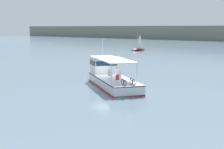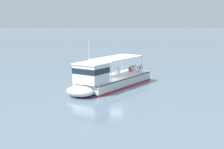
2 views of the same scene
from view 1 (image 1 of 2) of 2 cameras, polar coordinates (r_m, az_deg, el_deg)
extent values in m
plane|color=slate|center=(37.61, -1.64, -1.86)|extent=(400.00, 400.00, 0.00)
cube|color=silver|center=(35.82, 0.28, -1.48)|extent=(10.88, 8.38, 1.10)
ellipsoid|color=silver|center=(41.71, -2.21, -0.08)|extent=(3.42, 3.66, 1.01)
cube|color=red|center=(35.90, 0.27, -2.19)|extent=(10.90, 8.42, 0.16)
cube|color=#2D2D33|center=(35.74, 0.28, -0.74)|extent=(10.91, 8.44, 0.10)
cube|color=silver|center=(39.79, -1.57, 1.69)|extent=(3.64, 3.68, 1.90)
cube|color=#19232D|center=(39.75, -1.57, 2.17)|extent=(3.71, 3.75, 0.56)
cube|color=white|center=(39.69, -1.58, 3.14)|extent=(3.86, 3.90, 0.12)
cube|color=white|center=(35.04, 0.49, 2.59)|extent=(7.25, 6.02, 0.10)
cylinder|color=silver|center=(37.91, -2.92, 1.43)|extent=(0.08, 0.08, 2.00)
cylinder|color=silver|center=(38.64, 1.00, 1.57)|extent=(0.08, 0.08, 2.00)
cylinder|color=silver|center=(31.69, -0.13, 0.06)|extent=(0.08, 0.08, 2.00)
cylinder|color=silver|center=(32.56, 4.47, 0.26)|extent=(0.08, 0.08, 2.00)
cylinder|color=silver|center=(39.89, -1.69, 4.84)|extent=(0.06, 0.06, 2.20)
sphere|color=white|center=(39.55, 1.31, -0.62)|extent=(0.36, 0.36, 0.36)
sphere|color=white|center=(36.47, 2.91, -1.40)|extent=(0.36, 0.36, 0.36)
sphere|color=white|center=(33.61, 4.67, -2.26)|extent=(0.36, 0.36, 0.36)
torus|color=black|center=(31.26, 1.92, -1.30)|extent=(0.59, 0.40, 0.66)
torus|color=black|center=(30.61, 2.33, -1.51)|extent=(0.59, 0.40, 0.66)
cylinder|color=maroon|center=(30.92, 2.12, -1.19)|extent=(0.63, 0.42, 0.06)
torus|color=black|center=(31.56, 3.47, -1.22)|extent=(0.59, 0.40, 0.66)
torus|color=black|center=(30.91, 3.91, -1.43)|extent=(0.59, 0.40, 0.66)
cylinder|color=#232328|center=(31.22, 3.69, -1.11)|extent=(0.63, 0.42, 0.06)
cube|color=red|center=(33.03, 0.96, -0.55)|extent=(0.36, 0.39, 0.52)
sphere|color=beige|center=(32.97, 0.96, 0.09)|extent=(0.20, 0.20, 0.20)
cube|color=white|center=(34.65, 1.41, -0.13)|extent=(0.36, 0.39, 0.52)
sphere|color=beige|center=(34.59, 1.41, 0.48)|extent=(0.20, 0.20, 0.20)
cube|color=white|center=(35.81, -0.50, 0.16)|extent=(0.36, 0.39, 0.52)
sphere|color=tan|center=(35.76, -0.50, 0.74)|extent=(0.20, 0.20, 0.20)
cube|color=white|center=(37.61, 0.88, 0.55)|extent=(0.36, 0.39, 0.52)
sphere|color=#9E7051|center=(37.56, 0.88, 1.11)|extent=(0.20, 0.20, 0.20)
ellipsoid|color=maroon|center=(93.83, 4.69, 4.46)|extent=(3.16, 4.97, 0.60)
cylinder|color=silver|center=(93.54, 4.55, 6.11)|extent=(0.08, 0.08, 4.80)
pyramid|color=white|center=(94.00, 4.99, 5.92)|extent=(0.72, 1.59, 4.08)
camera|label=2|loc=(65.45, -25.54, 8.42)|focal=53.91mm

